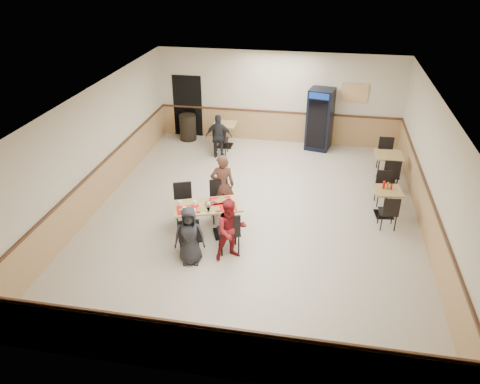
% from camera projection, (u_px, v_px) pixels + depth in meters
% --- Properties ---
extents(ground, '(10.00, 10.00, 0.00)m').
position_uv_depth(ground, '(255.00, 215.00, 11.67)').
color(ground, beige).
rests_on(ground, ground).
extents(room_shell, '(10.00, 10.00, 10.00)m').
position_uv_depth(room_shell, '(330.00, 158.00, 13.32)').
color(room_shell, silver).
rests_on(room_shell, ground).
extents(main_table, '(1.69, 1.25, 0.81)m').
position_uv_depth(main_table, '(208.00, 216.00, 10.59)').
color(main_table, black).
rests_on(main_table, ground).
extents(main_chairs, '(1.89, 2.14, 1.03)m').
position_uv_depth(main_chairs, '(205.00, 217.00, 10.59)').
color(main_chairs, black).
rests_on(main_chairs, ground).
extents(diner_woman_left, '(0.71, 0.54, 1.31)m').
position_uv_depth(diner_woman_left, '(190.00, 236.00, 9.66)').
color(diner_woman_left, black).
rests_on(diner_woman_left, ground).
extents(diner_woman_right, '(0.86, 0.80, 1.41)m').
position_uv_depth(diner_woman_right, '(231.00, 230.00, 9.78)').
color(diner_woman_right, maroon).
rests_on(diner_woman_right, ground).
extents(diner_man_opposite, '(0.66, 0.51, 1.59)m').
position_uv_depth(diner_man_opposite, '(223.00, 185.00, 11.34)').
color(diner_man_opposite, '#532F23').
rests_on(diner_man_opposite, ground).
extents(lone_diner, '(0.85, 0.44, 1.39)m').
position_uv_depth(lone_diner, '(219.00, 136.00, 14.46)').
color(lone_diner, black).
rests_on(lone_diner, ground).
extents(tabletop_clutter, '(1.35, 1.02, 0.12)m').
position_uv_depth(tabletop_clutter, '(206.00, 206.00, 10.37)').
color(tabletop_clutter, red).
rests_on(tabletop_clutter, main_table).
extents(side_table_near, '(0.74, 0.74, 0.71)m').
position_uv_depth(side_table_near, '(386.00, 198.00, 11.43)').
color(side_table_near, black).
rests_on(side_table_near, ground).
extents(side_table_near_chair_south, '(0.47, 0.47, 0.90)m').
position_uv_depth(side_table_near_chair_south, '(388.00, 211.00, 10.95)').
color(side_table_near_chair_south, black).
rests_on(side_table_near_chair_south, ground).
extents(side_table_near_chair_north, '(0.47, 0.47, 0.90)m').
position_uv_depth(side_table_near_chair_north, '(384.00, 189.00, 11.94)').
color(side_table_near_chair_north, black).
rests_on(side_table_near_chair_north, ground).
extents(side_table_far, '(0.77, 0.77, 0.80)m').
position_uv_depth(side_table_far, '(388.00, 163.00, 13.10)').
color(side_table_far, black).
rests_on(side_table_far, ground).
extents(side_table_far_chair_south, '(0.48, 0.48, 1.01)m').
position_uv_depth(side_table_far_chair_south, '(390.00, 174.00, 12.56)').
color(side_table_far_chair_south, black).
rests_on(side_table_far_chair_south, ground).
extents(side_table_far_chair_north, '(0.48, 0.48, 1.01)m').
position_uv_depth(side_table_far_chair_north, '(386.00, 155.00, 13.66)').
color(side_table_far_chair_north, black).
rests_on(side_table_far_chair_north, ground).
extents(condiment_caddy, '(0.23, 0.06, 0.20)m').
position_uv_depth(condiment_caddy, '(387.00, 186.00, 11.33)').
color(condiment_caddy, red).
rests_on(condiment_caddy, side_table_near).
extents(back_table, '(0.74, 0.74, 0.79)m').
position_uv_depth(back_table, '(225.00, 131.00, 15.32)').
color(back_table, black).
rests_on(back_table, ground).
extents(back_table_chair_lone, '(0.47, 0.47, 1.00)m').
position_uv_depth(back_table_chair_lone, '(221.00, 139.00, 14.78)').
color(back_table_chair_lone, black).
rests_on(back_table_chair_lone, ground).
extents(pepsi_cooler, '(0.88, 0.89, 1.98)m').
position_uv_depth(pepsi_cooler, '(320.00, 119.00, 14.96)').
color(pepsi_cooler, black).
rests_on(pepsi_cooler, ground).
extents(trash_bin, '(0.56, 0.56, 0.88)m').
position_uv_depth(trash_bin, '(188.00, 127.00, 15.88)').
color(trash_bin, black).
rests_on(trash_bin, ground).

